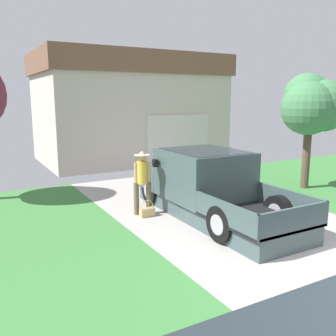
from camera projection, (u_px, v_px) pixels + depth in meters
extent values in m
cube|color=#B0ABA5|center=(204.00, 207.00, 10.35)|extent=(5.20, 9.00, 0.06)
cube|color=#405254|center=(214.00, 210.00, 9.32)|extent=(1.76, 5.18, 0.42)
cube|color=#405254|center=(204.00, 174.00, 9.57)|extent=(1.91, 2.13, 1.24)
cube|color=#1E2833|center=(204.00, 160.00, 9.50)|extent=(1.68, 1.96, 0.52)
cube|color=#405254|center=(174.00, 175.00, 10.99)|extent=(1.90, 1.05, 0.59)
cube|color=black|center=(258.00, 218.00, 7.91)|extent=(1.91, 2.01, 0.06)
cube|color=#405254|center=(224.00, 214.00, 7.42)|extent=(0.06, 2.00, 0.53)
cube|color=#405254|center=(289.00, 202.00, 8.30)|extent=(0.06, 2.00, 0.53)
cube|color=#405254|center=(294.00, 221.00, 7.03)|extent=(1.90, 0.06, 0.53)
cube|color=black|center=(155.00, 163.00, 9.66)|extent=(0.10, 0.18, 0.20)
cylinder|color=black|center=(152.00, 190.00, 10.53)|extent=(0.26, 0.80, 0.80)
cylinder|color=#9E9EA3|center=(152.00, 190.00, 10.53)|extent=(0.28, 0.44, 0.44)
cylinder|color=black|center=(199.00, 184.00, 11.31)|extent=(0.26, 0.80, 0.80)
cylinder|color=#9E9EA3|center=(199.00, 184.00, 11.31)|extent=(0.28, 0.44, 0.44)
cylinder|color=black|center=(222.00, 224.00, 7.70)|extent=(0.26, 0.80, 0.80)
cylinder|color=#9E9EA3|center=(222.00, 224.00, 7.70)|extent=(0.28, 0.44, 0.44)
cylinder|color=black|center=(279.00, 212.00, 8.48)|extent=(0.26, 0.80, 0.80)
cylinder|color=#9E9EA3|center=(279.00, 212.00, 8.48)|extent=(0.28, 0.44, 0.44)
cylinder|color=brown|center=(136.00, 199.00, 9.53)|extent=(0.14, 0.14, 0.85)
cylinder|color=brown|center=(149.00, 198.00, 9.59)|extent=(0.14, 0.14, 0.85)
cylinder|color=gold|center=(142.00, 173.00, 9.43)|extent=(0.28, 0.28, 0.58)
cylinder|color=tan|center=(136.00, 175.00, 9.41)|extent=(0.09, 0.09, 0.65)
cylinder|color=tan|center=(149.00, 175.00, 9.47)|extent=(0.09, 0.09, 0.65)
sphere|color=tan|center=(142.00, 157.00, 9.35)|extent=(0.20, 0.20, 0.20)
cylinder|color=#D1B78E|center=(142.00, 155.00, 9.35)|extent=(0.42, 0.42, 0.01)
cone|color=#D1B78E|center=(142.00, 153.00, 9.34)|extent=(0.21, 0.21, 0.11)
cube|color=tan|center=(147.00, 212.00, 9.42)|extent=(0.38, 0.18, 0.22)
torus|color=tan|center=(147.00, 206.00, 9.39)|extent=(0.34, 0.02, 0.34)
cube|color=beige|center=(129.00, 119.00, 17.96)|extent=(8.22, 5.37, 4.03)
cube|color=brown|center=(128.00, 66.00, 17.49)|extent=(8.55, 5.58, 0.97)
cube|color=silver|center=(179.00, 140.00, 16.37)|extent=(3.11, 0.06, 2.28)
cylinder|color=brown|center=(306.00, 157.00, 12.29)|extent=(0.26, 0.26, 2.14)
sphere|color=#458450|center=(323.00, 106.00, 11.90)|extent=(1.68, 1.68, 1.68)
sphere|color=#458450|center=(308.00, 108.00, 11.76)|extent=(1.72, 1.72, 1.72)
sphere|color=#458450|center=(307.00, 96.00, 12.18)|extent=(1.50, 1.50, 1.50)
cube|color=#424247|center=(220.00, 160.00, 14.83)|extent=(0.58, 0.68, 0.88)
cube|color=#2E2E31|center=(220.00, 148.00, 14.73)|extent=(0.60, 0.71, 0.10)
cylinder|color=black|center=(219.00, 172.00, 14.57)|extent=(0.05, 0.18, 0.18)
cylinder|color=black|center=(228.00, 171.00, 14.78)|extent=(0.05, 0.18, 0.18)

